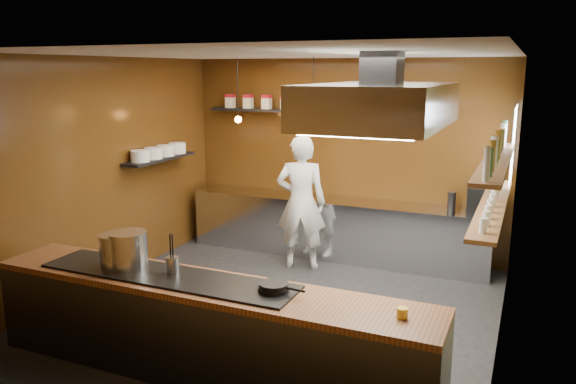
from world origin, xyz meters
The scene contains 26 objects.
floor centered at (0.00, 0.00, 0.00)m, with size 5.00×5.00×0.00m, color black.
back_wall centered at (0.00, 2.50, 1.50)m, with size 5.00×5.00×0.00m, color #3D210B.
left_wall centered at (-2.50, 0.00, 1.50)m, with size 5.00×5.00×0.00m, color #3D210B.
right_wall centered at (2.50, 0.00, 1.50)m, with size 5.00×5.00×0.00m, color brown.
ceiling centered at (0.00, 0.00, 3.00)m, with size 5.00×5.00×0.00m, color silver.
window_pane centered at (2.45, 1.70, 1.90)m, with size 1.00×1.00×0.00m, color white.
prep_counter centered at (0.00, 2.17, 0.45)m, with size 4.60×0.65×0.90m, color silver.
pass_counter centered at (0.00, -1.60, 0.47)m, with size 4.40×0.72×0.94m.
tin_shelf centered at (-0.90, 2.36, 2.20)m, with size 2.60×0.26×0.04m, color black.
plate_shelf centered at (-2.34, 1.00, 1.55)m, with size 0.30×1.40×0.04m, color black.
bottle_shelf_upper centered at (2.34, 0.30, 1.92)m, with size 0.26×2.80×0.04m, color brown.
bottle_shelf_lower centered at (2.34, 0.30, 1.45)m, with size 0.26×2.80×0.04m, color brown.
extractor_hood centered at (1.30, -0.40, 2.51)m, with size 1.20×2.00×0.72m.
pendant_left centered at (-1.40, 1.70, 2.15)m, with size 0.10×0.10×0.95m.
pendant_right centered at (-0.20, 1.70, 2.15)m, with size 0.10×0.10×0.95m.
storage_tins centered at (-0.75, 2.36, 2.33)m, with size 2.43×0.13×0.22m.
plate_stacks centered at (-2.34, 1.00, 1.65)m, with size 0.26×1.16×0.16m.
bottles centered at (2.34, 0.30, 2.06)m, with size 0.06×2.66×0.24m.
wine_glasses centered at (2.34, 0.30, 1.53)m, with size 0.07×2.37×0.13m.
stockpot_large centered at (-0.85, -1.58, 1.12)m, with size 0.37×0.37×0.36m, color silver.
stockpot_small centered at (-0.97, -1.59, 1.10)m, with size 0.35×0.35×0.33m, color #B9BCC0.
utensil_crock centered at (-0.37, -1.54, 1.02)m, with size 0.13×0.13×0.16m, color silver.
frying_pan centered at (0.70, -1.55, 0.97)m, with size 0.45×0.28×0.07m.
butter_jar centered at (1.84, -1.60, 0.96)m, with size 0.09×0.09×0.08m, color yellow.
espresso_machine centered at (2.10, 2.15, 1.09)m, with size 0.37×0.36×0.37m, color black.
chef centered at (-0.30, 1.51, 0.97)m, with size 0.71×0.46×1.94m, color white.
Camera 1 is at (2.65, -5.72, 2.83)m, focal length 35.00 mm.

